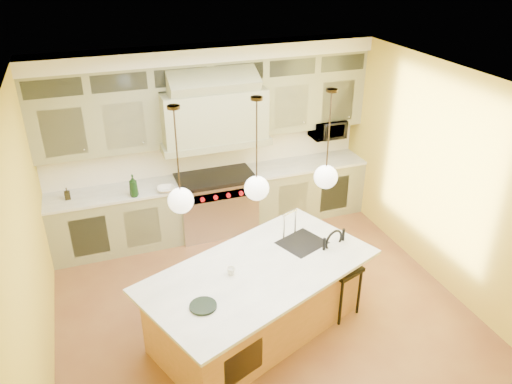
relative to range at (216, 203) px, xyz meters
name	(u,v)px	position (x,y,z in m)	size (l,w,h in m)	color
floor	(264,312)	(0.00, -2.14, -0.49)	(5.00, 5.00, 0.00)	brown
ceiling	(266,88)	(0.00, -2.14, 2.41)	(5.00, 5.00, 0.00)	white
wall_back	(208,138)	(0.00, 0.36, 0.96)	(5.00, 5.00, 0.00)	gold
wall_front	(388,376)	(0.00, -4.64, 0.96)	(5.00, 5.00, 0.00)	gold
wall_left	(27,256)	(-2.50, -2.14, 0.96)	(5.00, 5.00, 0.00)	gold
wall_right	(446,180)	(2.50, -2.14, 0.96)	(5.00, 5.00, 0.00)	gold
back_cabinetry	(212,145)	(0.00, 0.09, 0.94)	(5.00, 0.77, 2.90)	#979871
range	(216,203)	(0.00, 0.00, 0.00)	(1.20, 0.74, 0.96)	silver
kitchen_island	(257,298)	(-0.18, -2.39, -0.02)	(2.99, 2.29, 1.35)	#A07439
counter_stool	(340,269)	(0.89, -2.42, 0.15)	(0.50, 0.50, 1.13)	black
microwave	(327,129)	(1.95, 0.11, 0.96)	(0.54, 0.37, 0.30)	black
oil_bottle_a	(133,186)	(-1.25, -0.22, 0.62)	(0.13, 0.13, 0.33)	black
oil_bottle_b	(67,194)	(-2.15, 0.01, 0.54)	(0.08, 0.08, 0.17)	black
fruit_bowl	(166,189)	(-0.80, -0.22, 0.49)	(0.25, 0.25, 0.06)	white
cup	(231,271)	(-0.50, -2.43, 0.48)	(0.09, 0.09, 0.09)	white
pendant_left	(181,198)	(-0.99, -2.39, 1.46)	(0.26, 0.26, 1.11)	#2D2319
pendant_center	(257,186)	(-0.19, -2.39, 1.46)	(0.26, 0.26, 1.11)	#2D2319
pendant_right	(326,174)	(0.61, -2.39, 1.46)	(0.26, 0.26, 1.11)	#2D2319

